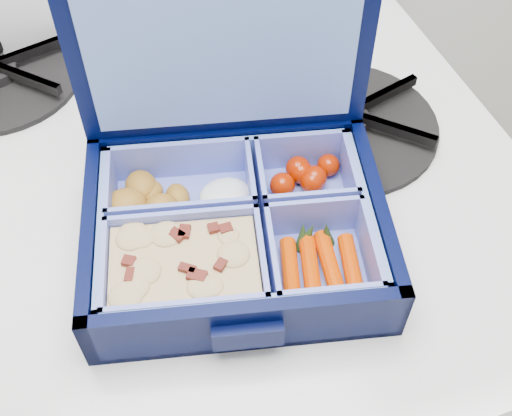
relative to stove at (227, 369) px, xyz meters
name	(u,v)px	position (x,y,z in m)	size (l,w,h in m)	color
stove	(227,369)	(0.00, 0.00, 0.00)	(0.62, 0.62, 0.92)	white
bento_box	(236,230)	(-0.01, -0.10, 0.49)	(0.25, 0.20, 0.06)	black
burner_grate	(346,118)	(0.15, 0.01, 0.48)	(0.20, 0.20, 0.03)	black
fork	(304,129)	(0.11, 0.02, 0.46)	(0.02, 0.18, 0.01)	silver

